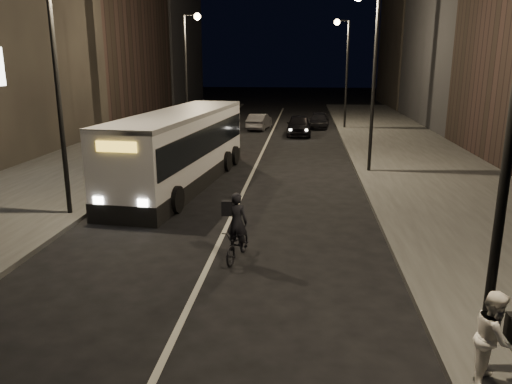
% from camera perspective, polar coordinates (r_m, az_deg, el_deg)
% --- Properties ---
extents(ground, '(180.00, 180.00, 0.00)m').
position_cam_1_polar(ground, '(13.26, -5.70, -8.79)').
color(ground, black).
rests_on(ground, ground).
extents(sidewalk_right, '(7.00, 70.00, 0.16)m').
position_cam_1_polar(sidewalk_right, '(27.10, 18.35, 2.98)').
color(sidewalk_right, '#353533').
rests_on(sidewalk_right, ground).
extents(sidewalk_left, '(7.00, 70.00, 0.16)m').
position_cam_1_polar(sidewalk_left, '(28.61, -17.11, 3.67)').
color(sidewalk_left, '#353533').
rests_on(sidewalk_left, ground).
extents(streetlight_right_near, '(1.20, 0.44, 8.12)m').
position_cam_1_polar(streetlight_right_near, '(8.40, 26.30, 13.78)').
color(streetlight_right_near, black).
rests_on(streetlight_right_near, sidewalk_right).
extents(streetlight_right_mid, '(1.20, 0.44, 8.12)m').
position_cam_1_polar(streetlight_right_mid, '(24.07, 12.83, 14.64)').
color(streetlight_right_mid, black).
rests_on(streetlight_right_mid, sidewalk_right).
extents(streetlight_right_far, '(1.20, 0.44, 8.12)m').
position_cam_1_polar(streetlight_right_far, '(40.00, 10.01, 14.72)').
color(streetlight_right_far, black).
rests_on(streetlight_right_far, sidewalk_right).
extents(streetlight_left_near, '(1.20, 0.44, 8.12)m').
position_cam_1_polar(streetlight_left_near, '(17.71, -21.22, 14.08)').
color(streetlight_left_near, black).
rests_on(streetlight_left_near, sidewalk_left).
extents(streetlight_left_far, '(1.20, 0.44, 8.12)m').
position_cam_1_polar(streetlight_left_far, '(34.79, -7.64, 14.82)').
color(streetlight_left_far, black).
rests_on(streetlight_left_far, sidewalk_left).
extents(city_bus, '(3.71, 11.95, 3.17)m').
position_cam_1_polar(city_bus, '(21.93, -8.57, 5.31)').
color(city_bus, silver).
rests_on(city_bus, ground).
extents(cyclist_on_bicycle, '(0.90, 1.77, 1.95)m').
position_cam_1_polar(cyclist_on_bicycle, '(13.56, -2.13, -5.22)').
color(cyclist_on_bicycle, black).
rests_on(cyclist_on_bicycle, ground).
extents(pedestrian_woman, '(0.83, 0.94, 1.60)m').
position_cam_1_polar(pedestrian_woman, '(9.23, 25.52, -14.77)').
color(pedestrian_woman, white).
rests_on(pedestrian_woman, sidewalk_right).
extents(car_near, '(1.74, 4.29, 1.46)m').
position_cam_1_polar(car_near, '(36.62, 4.93, 7.63)').
color(car_near, black).
rests_on(car_near, ground).
extents(car_mid, '(1.79, 3.92, 1.25)m').
position_cam_1_polar(car_mid, '(39.58, 0.37, 8.06)').
color(car_mid, '#3C3C3F').
rests_on(car_mid, ground).
extents(car_far, '(1.85, 3.94, 1.11)m').
position_cam_1_polar(car_far, '(40.90, 7.19, 8.07)').
color(car_far, black).
rests_on(car_far, ground).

